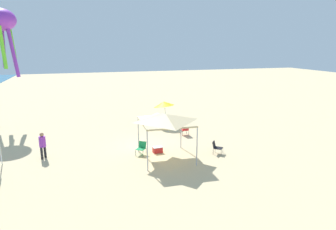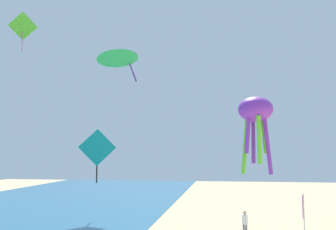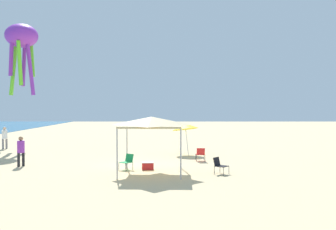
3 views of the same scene
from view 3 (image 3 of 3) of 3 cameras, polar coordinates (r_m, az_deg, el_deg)
The scene contains 10 objects.
ground at distance 21.66m, azimuth -4.24°, elevation -7.73°, with size 120.00×120.00×0.10m, color #D6BC8C.
canopy_tent at distance 19.28m, azimuth -2.44°, elevation -1.05°, with size 3.36×3.12×2.83m.
beach_umbrella at distance 26.76m, azimuth 2.53°, elevation -1.68°, with size 1.86×1.83×2.37m.
folding_chair_left_of_tent at distance 23.71m, azimuth 4.81°, elevation -5.66°, with size 0.64×0.55×0.82m.
folding_chair_near_cooler at distance 19.43m, azimuth 7.62°, elevation -7.23°, with size 0.80×0.81×0.82m.
folding_chair_right_of_tent at distance 20.66m, azimuth -6.02°, elevation -6.71°, with size 0.81×0.78×0.82m.
cooler_box at distance 20.62m, azimuth -3.02°, elevation -7.49°, with size 0.48×0.66×0.40m.
person_near_umbrella at distance 32.74m, azimuth -22.94°, elevation -2.87°, with size 0.41×0.41×1.72m.
person_kite_handler at distance 23.03m, azimuth -20.87°, elevation -4.68°, with size 0.40×0.40×1.68m.
kite_octopus_purple at distance 33.70m, azimuth -20.77°, elevation 10.35°, with size 2.58×2.58×5.72m.
Camera 3 is at (-21.33, -1.56, 3.39)m, focal length 41.35 mm.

